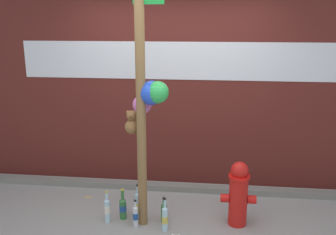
{
  "coord_description": "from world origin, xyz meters",
  "views": [
    {
      "loc": [
        0.46,
        -3.36,
        2.22
      ],
      "look_at": [
        0.04,
        0.35,
        1.23
      ],
      "focal_mm": 40.1,
      "sensor_mm": 36.0,
      "label": 1
    }
  ],
  "objects_px": {
    "fire_hydrant": "(238,193)",
    "bottle_5": "(135,216)",
    "bottle_1": "(165,218)",
    "bottle_3": "(123,207)",
    "memorial_post": "(145,81)",
    "bottle_2": "(164,212)",
    "bottle_0": "(107,209)",
    "bottle_4": "(138,204)"
  },
  "relations": [
    {
      "from": "bottle_4",
      "to": "bottle_3",
      "type": "bearing_deg",
      "value": -161.91
    },
    {
      "from": "bottle_0",
      "to": "bottle_5",
      "type": "xyz_separation_m",
      "value": [
        0.33,
        -0.06,
        -0.02
      ]
    },
    {
      "from": "fire_hydrant",
      "to": "memorial_post",
      "type": "bearing_deg",
      "value": -175.54
    },
    {
      "from": "bottle_2",
      "to": "bottle_1",
      "type": "bearing_deg",
      "value": -79.29
    },
    {
      "from": "bottle_2",
      "to": "fire_hydrant",
      "type": "bearing_deg",
      "value": 3.07
    },
    {
      "from": "bottle_3",
      "to": "memorial_post",
      "type": "bearing_deg",
      "value": -9.9
    },
    {
      "from": "fire_hydrant",
      "to": "bottle_5",
      "type": "distance_m",
      "value": 1.15
    },
    {
      "from": "memorial_post",
      "to": "bottle_4",
      "type": "relative_size",
      "value": 7.12
    },
    {
      "from": "memorial_post",
      "to": "bottle_1",
      "type": "bearing_deg",
      "value": -32.26
    },
    {
      "from": "bottle_1",
      "to": "bottle_0",
      "type": "bearing_deg",
      "value": 171.81
    },
    {
      "from": "memorial_post",
      "to": "bottle_2",
      "type": "bearing_deg",
      "value": 10.33
    },
    {
      "from": "fire_hydrant",
      "to": "bottle_3",
      "type": "distance_m",
      "value": 1.31
    },
    {
      "from": "fire_hydrant",
      "to": "bottle_3",
      "type": "xyz_separation_m",
      "value": [
        -1.29,
        -0.03,
        -0.23
      ]
    },
    {
      "from": "bottle_0",
      "to": "bottle_2",
      "type": "relative_size",
      "value": 1.28
    },
    {
      "from": "bottle_3",
      "to": "bottle_5",
      "type": "bearing_deg",
      "value": -41.49
    },
    {
      "from": "bottle_0",
      "to": "bottle_4",
      "type": "relative_size",
      "value": 0.93
    },
    {
      "from": "bottle_2",
      "to": "bottle_4",
      "type": "distance_m",
      "value": 0.32
    },
    {
      "from": "memorial_post",
      "to": "bottle_0",
      "type": "bearing_deg",
      "value": -174.04
    },
    {
      "from": "memorial_post",
      "to": "bottle_1",
      "type": "height_order",
      "value": "memorial_post"
    },
    {
      "from": "bottle_5",
      "to": "memorial_post",
      "type": "bearing_deg",
      "value": 45.56
    },
    {
      "from": "bottle_1",
      "to": "bottle_5",
      "type": "xyz_separation_m",
      "value": [
        -0.33,
        0.03,
        -0.01
      ]
    },
    {
      "from": "fire_hydrant",
      "to": "bottle_2",
      "type": "height_order",
      "value": "fire_hydrant"
    },
    {
      "from": "fire_hydrant",
      "to": "bottle_5",
      "type": "height_order",
      "value": "fire_hydrant"
    },
    {
      "from": "bottle_1",
      "to": "bottle_5",
      "type": "distance_m",
      "value": 0.33
    },
    {
      "from": "bottle_4",
      "to": "fire_hydrant",
      "type": "bearing_deg",
      "value": -1.31
    },
    {
      "from": "bottle_1",
      "to": "bottle_3",
      "type": "height_order",
      "value": "bottle_1"
    },
    {
      "from": "memorial_post",
      "to": "fire_hydrant",
      "type": "height_order",
      "value": "memorial_post"
    },
    {
      "from": "bottle_1",
      "to": "bottle_2",
      "type": "bearing_deg",
      "value": 100.71
    },
    {
      "from": "memorial_post",
      "to": "bottle_0",
      "type": "height_order",
      "value": "memorial_post"
    },
    {
      "from": "bottle_2",
      "to": "bottle_0",
      "type": "bearing_deg",
      "value": -172.71
    },
    {
      "from": "memorial_post",
      "to": "bottle_5",
      "type": "relative_size",
      "value": 8.96
    },
    {
      "from": "bottle_0",
      "to": "bottle_1",
      "type": "relative_size",
      "value": 1.0
    },
    {
      "from": "fire_hydrant",
      "to": "bottle_0",
      "type": "relative_size",
      "value": 1.97
    },
    {
      "from": "memorial_post",
      "to": "bottle_2",
      "type": "height_order",
      "value": "memorial_post"
    },
    {
      "from": "bottle_3",
      "to": "bottle_0",
      "type": "bearing_deg",
      "value": -148.56
    },
    {
      "from": "bottle_1",
      "to": "bottle_5",
      "type": "height_order",
      "value": "bottle_1"
    },
    {
      "from": "fire_hydrant",
      "to": "bottle_0",
      "type": "distance_m",
      "value": 1.47
    },
    {
      "from": "bottle_4",
      "to": "bottle_5",
      "type": "height_order",
      "value": "bottle_4"
    },
    {
      "from": "fire_hydrant",
      "to": "bottle_4",
      "type": "height_order",
      "value": "fire_hydrant"
    },
    {
      "from": "bottle_0",
      "to": "bottle_4",
      "type": "bearing_deg",
      "value": 24.87
    },
    {
      "from": "bottle_4",
      "to": "bottle_2",
      "type": "bearing_deg",
      "value": -12.85
    },
    {
      "from": "memorial_post",
      "to": "bottle_0",
      "type": "xyz_separation_m",
      "value": [
        -0.44,
        -0.05,
        -1.45
      ]
    }
  ]
}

